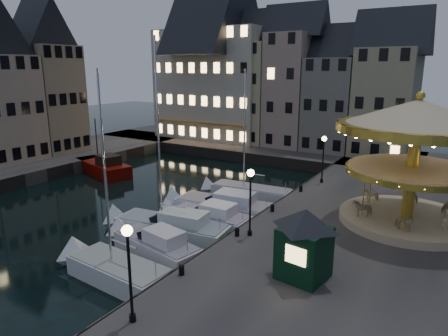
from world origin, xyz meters
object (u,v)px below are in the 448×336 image
Objects in this scene: bollard_d at (301,188)px; motorboat_c at (167,226)px; motorboat_a at (113,269)px; red_fishing_boat at (103,167)px; bollard_c at (272,207)px; motorboat_e at (220,206)px; bollard_b at (237,231)px; motorboat_b at (153,245)px; carousel at (416,139)px; bollard_a at (181,269)px; streetlamp_b at (250,193)px; motorboat_d at (205,218)px; motorboat_f at (245,192)px; streetlamp_c at (323,153)px; streetlamp_a at (129,260)px; ticket_kiosk at (305,232)px.

motorboat_c is at bearing -118.02° from bollard_d.
motorboat_a is 23.18m from red_fishing_boat.
bollard_c is 0.06× the size of motorboat_e.
bollard_b is 5.64m from motorboat_c.
motorboat_b is 0.75× the size of carousel.
streetlamp_b is at bearing 84.29° from bollard_a.
bollard_d is at bearing 71.11° from motorboat_b.
motorboat_d is at bearing 87.75° from motorboat_b.
bollard_d is 5.12m from motorboat_f.
streetlamp_b reaches higher than bollard_b.
streetlamp_c is 4.29m from bollard_d.
bollard_a is 0.06× the size of carousel.
carousel reaches higher than red_fishing_boat.
streetlamp_c is 0.59× the size of motorboat_d.
streetlamp_c is 10.44m from carousel.
streetlamp_b is 2.54m from bollard_b.
motorboat_e is at bearing -122.25° from streetlamp_c.
ticket_kiosk is at bearing 56.75° from streetlamp_a.
motorboat_a reaches higher than motorboat_b.
bollard_b is 23.84m from red_fishing_boat.
streetlamp_a is at bearing -90.00° from streetlamp_b.
bollard_a is 0.07× the size of red_fishing_boat.
red_fishing_boat is (-17.73, 6.36, 0.07)m from motorboat_d.
motorboat_f is 17.05m from red_fishing_boat.
bollard_c is 7.51m from motorboat_c.
motorboat_a is at bearing -160.17° from ticket_kiosk.
motorboat_f is at bearing 120.38° from streetlamp_b.
bollard_c is at bearing -45.23° from motorboat_f.
motorboat_b is 0.68× the size of motorboat_f.
streetlamp_b is 0.59× the size of motorboat_d.
bollard_d is at bearing 90.00° from bollard_a.
bollard_c is 22.41m from red_fishing_boat.
ticket_kiosk is at bearing 19.83° from motorboat_a.
motorboat_d is (-4.28, 2.76, -0.96)m from bollard_b.
ticket_kiosk is (4.58, -3.02, -0.34)m from streetlamp_b.
motorboat_a is (-4.41, -10.98, -1.06)m from bollard_c.
bollard_b is 0.06× the size of carousel.
ticket_kiosk is at bearing 0.66° from motorboat_b.
bollard_a is 0.14× the size of ticket_kiosk.
streetlamp_c is 23.37m from red_fishing_boat.
bollard_b is at bearing -63.57° from motorboat_f.
bollard_a is (-0.60, -6.00, -2.41)m from streetlamp_b.
bollard_a is 0.08× the size of motorboat_b.
streetlamp_a is at bearing -74.04° from motorboat_f.
motorboat_c is at bearing 135.10° from bollard_a.
bollard_c is at bearing 90.00° from bollard_b.
ticket_kiosk reaches higher than bollard_c.
bollard_a is 0.05× the size of motorboat_f.
motorboat_e is (-4.76, 11.00, -0.96)m from bollard_a.
carousel is at bearing 9.60° from motorboat_e.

